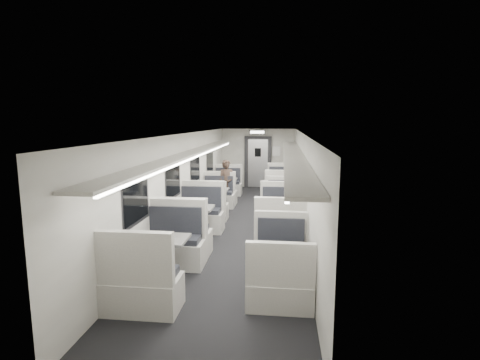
% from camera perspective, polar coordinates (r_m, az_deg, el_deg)
% --- Properties ---
extents(room, '(3.24, 12.24, 2.64)m').
position_cam_1_polar(room, '(9.44, 0.34, -0.22)').
color(room, black).
rests_on(room, ground).
extents(booth_left_a, '(1.03, 2.09, 1.12)m').
position_cam_1_polar(booth_left_a, '(13.08, -2.39, -1.32)').
color(booth_left_a, '#A9A79E').
rests_on(booth_left_a, room).
extents(booth_left_b, '(1.02, 2.08, 1.11)m').
position_cam_1_polar(booth_left_b, '(11.14, -3.98, -3.15)').
color(booth_left_b, '#A9A79E').
rests_on(booth_left_b, room).
extents(booth_left_c, '(1.14, 2.30, 1.23)m').
position_cam_1_polar(booth_left_c, '(8.58, -7.28, -6.63)').
color(booth_left_c, '#A9A79E').
rests_on(booth_left_c, room).
extents(booth_left_d, '(1.15, 2.33, 1.24)m').
position_cam_1_polar(booth_left_d, '(6.49, -12.20, -11.94)').
color(booth_left_d, '#A9A79E').
rests_on(booth_left_d, room).
extents(booth_right_a, '(1.09, 2.20, 1.18)m').
position_cam_1_polar(booth_right_a, '(13.01, 6.41, -1.33)').
color(booth_right_a, '#A9A79E').
rests_on(booth_right_a, room).
extents(booth_right_b, '(0.96, 1.95, 1.04)m').
position_cam_1_polar(booth_right_b, '(10.76, 6.36, -3.75)').
color(booth_right_b, '#A9A79E').
rests_on(booth_right_b, room).
extents(booth_right_c, '(1.10, 2.22, 1.19)m').
position_cam_1_polar(booth_right_c, '(8.75, 6.31, -6.40)').
color(booth_right_c, '#A9A79E').
rests_on(booth_right_c, room).
extents(booth_right_d, '(0.97, 1.97, 1.05)m').
position_cam_1_polar(booth_right_d, '(6.35, 6.17, -12.86)').
color(booth_right_d, '#A9A79E').
rests_on(booth_right_d, room).
extents(passenger, '(0.63, 0.50, 1.50)m').
position_cam_1_polar(passenger, '(11.93, -2.01, -0.49)').
color(passenger, black).
rests_on(passenger, room).
extents(window_a, '(0.02, 1.18, 0.84)m').
position_cam_1_polar(window_a, '(12.98, -4.58, 2.94)').
color(window_a, black).
rests_on(window_a, room).
extents(window_b, '(0.02, 1.18, 0.84)m').
position_cam_1_polar(window_b, '(10.84, -6.81, 1.71)').
color(window_b, black).
rests_on(window_b, room).
extents(window_c, '(0.02, 1.18, 0.84)m').
position_cam_1_polar(window_c, '(8.74, -10.13, -0.11)').
color(window_c, black).
rests_on(window_c, room).
extents(window_d, '(0.02, 1.18, 0.84)m').
position_cam_1_polar(window_d, '(6.70, -15.50, -3.07)').
color(window_d, black).
rests_on(window_d, room).
extents(luggage_rack_left, '(0.46, 10.40, 0.09)m').
position_cam_1_polar(luggage_rack_left, '(9.28, -7.54, 4.00)').
color(luggage_rack_left, '#A9A79E').
rests_on(luggage_rack_left, room).
extents(luggage_rack_right, '(0.46, 10.40, 0.09)m').
position_cam_1_polar(luggage_rack_right, '(9.00, 8.05, 3.83)').
color(luggage_rack_right, '#A9A79E').
rests_on(luggage_rack_right, room).
extents(vestibule_door, '(1.10, 0.13, 2.10)m').
position_cam_1_polar(vestibule_door, '(15.32, 2.74, 2.71)').
color(vestibule_door, black).
rests_on(vestibule_door, room).
extents(exit_sign, '(0.62, 0.12, 0.16)m').
position_cam_1_polar(exit_sign, '(14.75, 2.65, 7.30)').
color(exit_sign, black).
rests_on(exit_sign, room).
extents(wall_notice, '(0.32, 0.02, 0.40)m').
position_cam_1_polar(wall_notice, '(15.23, 5.57, 4.38)').
color(wall_notice, silver).
rests_on(wall_notice, room).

